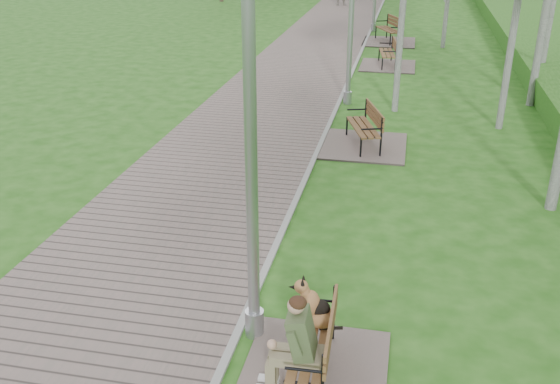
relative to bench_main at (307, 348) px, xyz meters
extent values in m
cube|color=#74655E|center=(-2.68, 15.36, -0.36)|extent=(3.50, 67.00, 0.04)
cube|color=#999993|center=(-0.93, 15.36, -0.35)|extent=(0.10, 67.00, 0.05)
cube|color=#74655E|center=(0.09, 0.04, -0.36)|extent=(1.57, 1.75, 0.04)
cube|color=brown|center=(0.04, 0.04, 0.01)|extent=(0.44, 1.32, 0.03)
cube|color=brown|center=(0.25, 0.05, 0.25)|extent=(0.08, 1.31, 0.29)
cube|color=#74655E|center=(0.01, 7.45, -0.36)|extent=(1.77, 1.97, 0.04)
cube|color=brown|center=(-0.04, 7.45, 0.06)|extent=(0.88, 1.54, 0.04)
cube|color=brown|center=(0.19, 7.53, 0.33)|extent=(0.50, 1.42, 0.32)
cube|color=#74655E|center=(0.12, 15.33, -0.36)|extent=(1.77, 1.97, 0.04)
cube|color=brown|center=(0.07, 15.33, 0.06)|extent=(0.64, 1.52, 0.04)
cube|color=brown|center=(0.31, 15.36, 0.33)|extent=(0.24, 1.47, 0.32)
cube|color=#74655E|center=(-0.03, 19.49, -0.36)|extent=(1.98, 2.20, 0.04)
cube|color=brown|center=(-0.08, 19.49, 0.12)|extent=(1.13, 1.71, 0.04)
cube|color=brown|center=(0.16, 19.60, 0.41)|extent=(0.72, 1.52, 0.36)
cylinder|color=#96999E|center=(-0.73, 0.59, -0.21)|extent=(0.23, 0.23, 0.34)
cylinder|color=#96999E|center=(-0.73, 0.59, 2.45)|extent=(0.14, 0.14, 5.66)
cylinder|color=#96999E|center=(-0.71, 10.70, -0.21)|extent=(0.22, 0.22, 0.33)
cylinder|color=#96999E|center=(-0.83, 21.93, -0.22)|extent=(0.21, 0.21, 0.31)
camera|label=1|loc=(0.83, -5.35, 4.27)|focal=40.00mm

